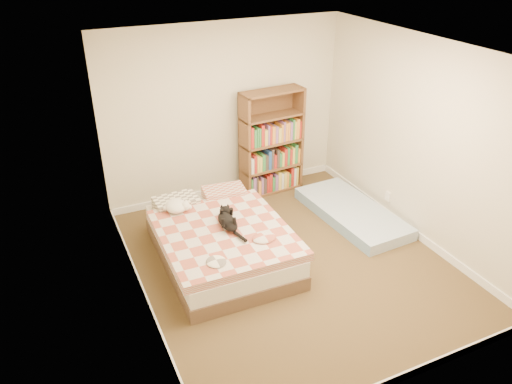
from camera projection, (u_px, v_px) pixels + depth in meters
name	position (u px, v px, depth m)	size (l,w,h in m)	color
room	(293.00, 172.00, 5.44)	(3.51, 4.01, 2.51)	#46331E
bed	(220.00, 240.00, 5.99)	(1.48, 2.00, 0.53)	brown
bookshelf	(271.00, 155.00, 7.39)	(0.96, 0.38, 1.56)	#542F1C
floor_mattress	(352.00, 213.00, 6.87)	(0.78, 1.73, 0.16)	#7EA8D3
black_cat	(227.00, 220.00, 5.80)	(0.30, 0.70, 0.16)	black
white_dog	(177.00, 206.00, 6.09)	(0.31, 0.33, 0.14)	white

